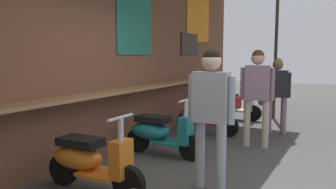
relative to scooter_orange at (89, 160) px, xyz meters
name	(u,v)px	position (x,y,z in m)	size (l,w,h in m)	color
ground_plane	(198,184)	(0.83, -1.08, -0.39)	(33.77, 33.77, 0.00)	#474442
market_stall_facade	(83,24)	(0.84, 0.83, 1.71)	(12.06, 2.12, 3.87)	brown
scooter_orange	(89,160)	(0.00, 0.00, 0.00)	(0.46, 1.40, 0.97)	orange
scooter_teal	(159,132)	(1.67, 0.00, 0.00)	(0.46, 1.40, 0.97)	#197075
scooter_maroon	(203,115)	(3.46, 0.00, 0.00)	(0.46, 1.40, 0.97)	maroon
scooter_silver	(231,104)	(5.28, 0.00, 0.00)	(0.46, 1.40, 0.97)	#B2B5BA
shopper_with_handbag	(276,89)	(4.12, -1.35, 0.56)	(0.44, 0.63, 1.59)	gray
shopper_browsing	(256,88)	(2.93, -1.24, 0.68)	(0.37, 0.68, 1.74)	#ADA393
shopper_passing	(211,104)	(0.74, -1.28, 0.68)	(0.24, 0.58, 1.72)	#999EA8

